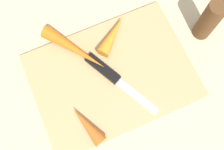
# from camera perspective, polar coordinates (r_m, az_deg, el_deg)

# --- Properties ---
(ground_plane) EXTENTS (1.40, 1.40, 0.00)m
(ground_plane) POSITION_cam_1_polar(r_m,az_deg,el_deg) (0.62, -0.00, -0.31)
(ground_plane) COLOR #C6B793
(cutting_board) EXTENTS (0.36, 0.26, 0.01)m
(cutting_board) POSITION_cam_1_polar(r_m,az_deg,el_deg) (0.61, -0.00, -0.16)
(cutting_board) COLOR tan
(cutting_board) RESTS_ON ground_plane
(knife) EXTENTS (0.11, 0.19, 0.01)m
(knife) POSITION_cam_1_polar(r_m,az_deg,el_deg) (0.60, -1.04, 0.62)
(knife) COLOR #B7B7BC
(knife) RESTS_ON cutting_board
(carrot_longest) EXTENTS (0.12, 0.16, 0.03)m
(carrot_longest) POSITION_cam_1_polar(r_m,az_deg,el_deg) (0.61, -8.08, 5.55)
(carrot_longest) COLOR orange
(carrot_longest) RESTS_ON cutting_board
(carrot_medium) EXTENTS (0.10, 0.09, 0.03)m
(carrot_medium) POSITION_cam_1_polar(r_m,az_deg,el_deg) (0.62, 0.17, 8.63)
(carrot_medium) COLOR orange
(carrot_medium) RESTS_ON cutting_board
(carrot_shortest) EXTENTS (0.06, 0.10, 0.03)m
(carrot_shortest) POSITION_cam_1_polar(r_m,az_deg,el_deg) (0.57, -5.37, -10.71)
(carrot_shortest) COLOR orange
(carrot_shortest) RESTS_ON cutting_board
(pepper_grinder) EXTENTS (0.04, 0.04, 0.12)m
(pepper_grinder) POSITION_cam_1_polar(r_m,az_deg,el_deg) (0.64, 20.12, 11.00)
(pepper_grinder) COLOR brown
(pepper_grinder) RESTS_ON ground_plane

